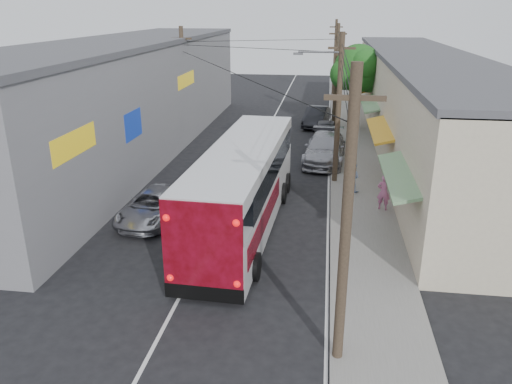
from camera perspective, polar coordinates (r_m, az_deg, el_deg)
ground at (r=16.94m, az=-9.14°, el=-12.53°), size 120.00×120.00×0.00m
sidewalk at (r=34.79m, az=11.01°, el=4.84°), size 3.00×80.00×0.12m
building_right at (r=36.59m, az=18.35°, el=9.92°), size 7.09×40.00×6.25m
building_left at (r=34.56m, az=-14.51°, el=10.58°), size 7.20×36.00×7.25m
utility_poles at (r=34.25m, az=5.69°, el=11.84°), size 11.80×45.28×8.00m
street_tree at (r=39.86m, az=11.66°, el=13.51°), size 4.40×4.00×6.60m
coach_bus at (r=21.53m, az=-1.39°, el=0.74°), size 3.34×12.87×3.68m
jeepney at (r=23.13m, az=-11.53°, el=-1.54°), size 2.65×5.02×1.35m
parked_suv at (r=31.55m, az=7.87°, el=4.95°), size 2.82×6.09×1.72m
parked_car_mid at (r=36.34m, az=7.96°, el=6.82°), size 1.92×4.50×1.52m
parked_car_far at (r=41.39m, az=6.92°, el=8.54°), size 2.28×4.93×1.56m
pedestrian_near at (r=24.18m, az=14.39°, el=-0.03°), size 0.71×0.57×1.71m
pedestrian_far at (r=26.26m, az=10.97°, el=1.64°), size 0.91×0.84×1.51m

